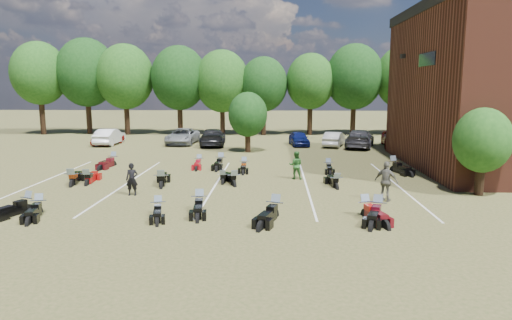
# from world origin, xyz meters

# --- Properties ---
(ground) EXTENTS (160.00, 160.00, 0.00)m
(ground) POSITION_xyz_m (0.00, 0.00, 0.00)
(ground) COLOR brown
(ground) RESTS_ON ground
(car_0) EXTENTS (2.28, 4.19, 1.35)m
(car_0) POSITION_xyz_m (-15.33, 19.72, 0.68)
(car_0) COLOR maroon
(car_0) RESTS_ON ground
(car_1) EXTENTS (1.59, 4.54, 1.50)m
(car_1) POSITION_xyz_m (-15.13, 19.66, 0.75)
(car_1) COLOR silver
(car_1) RESTS_ON ground
(car_2) EXTENTS (2.66, 5.37, 1.46)m
(car_2) POSITION_xyz_m (-8.45, 20.47, 0.73)
(car_2) COLOR gray
(car_2) RESTS_ON ground
(car_3) EXTENTS (2.58, 5.53, 1.56)m
(car_3) POSITION_xyz_m (-5.45, 19.48, 0.78)
(car_3) COLOR black
(car_3) RESTS_ON ground
(car_4) EXTENTS (2.00, 3.99, 1.30)m
(car_4) POSITION_xyz_m (2.43, 19.81, 0.65)
(car_4) COLOR #0C1558
(car_4) RESTS_ON ground
(car_5) EXTENTS (2.49, 4.26, 1.33)m
(car_5) POSITION_xyz_m (5.54, 19.32, 0.66)
(car_5) COLOR #B3B2AE
(car_5) RESTS_ON ground
(car_6) EXTENTS (3.47, 6.11, 1.61)m
(car_6) POSITION_xyz_m (11.22, 18.89, 0.80)
(car_6) COLOR #600507
(car_6) RESTS_ON ground
(car_7) EXTENTS (3.60, 5.90, 1.60)m
(car_7) POSITION_xyz_m (7.75, 18.74, 0.80)
(car_7) COLOR #38373C
(car_7) RESTS_ON ground
(person_black) EXTENTS (0.63, 0.45, 1.63)m
(person_black) POSITION_xyz_m (-6.82, 0.12, 0.81)
(person_black) COLOR black
(person_black) RESTS_ON ground
(person_green) EXTENTS (0.84, 0.67, 1.64)m
(person_green) POSITION_xyz_m (1.49, 4.55, 0.82)
(person_green) COLOR #255A22
(person_green) RESTS_ON ground
(person_grey) EXTENTS (1.19, 1.02, 1.92)m
(person_grey) POSITION_xyz_m (5.52, -0.53, 0.96)
(person_grey) COLOR #58564B
(person_grey) RESTS_ON ground
(motorcycle_0) EXTENTS (1.16, 2.26, 1.20)m
(motorcycle_0) POSITION_xyz_m (-9.75, -3.38, 0.00)
(motorcycle_0) COLOR black
(motorcycle_0) RESTS_ON ground
(motorcycle_1) EXTENTS (1.40, 2.32, 1.23)m
(motorcycle_1) POSITION_xyz_m (-10.47, -3.01, 0.00)
(motorcycle_1) COLOR black
(motorcycle_1) RESTS_ON ground
(motorcycle_2) EXTENTS (1.08, 2.13, 1.13)m
(motorcycle_2) POSITION_xyz_m (-4.64, -3.29, 0.00)
(motorcycle_2) COLOR black
(motorcycle_2) RESTS_ON ground
(motorcycle_3) EXTENTS (1.48, 2.54, 1.35)m
(motorcycle_3) POSITION_xyz_m (0.29, -3.51, 0.00)
(motorcycle_3) COLOR black
(motorcycle_3) RESTS_ON ground
(motorcycle_4) EXTENTS (1.00, 2.38, 1.29)m
(motorcycle_4) POSITION_xyz_m (-3.01, -2.50, 0.00)
(motorcycle_4) COLOR black
(motorcycle_4) RESTS_ON ground
(motorcycle_5) EXTENTS (1.51, 2.50, 1.33)m
(motorcycle_5) POSITION_xyz_m (4.53, -3.33, 0.00)
(motorcycle_5) COLOR black
(motorcycle_5) RESTS_ON ground
(motorcycle_6) EXTENTS (1.34, 2.44, 1.30)m
(motorcycle_6) POSITION_xyz_m (4.08, -3.18, 0.00)
(motorcycle_6) COLOR #4F0B11
(motorcycle_6) RESTS_ON ground
(motorcycle_7) EXTENTS (0.94, 2.35, 1.28)m
(motorcycle_7) POSITION_xyz_m (-10.06, 2.36, 0.00)
(motorcycle_7) COLOR #9B0B0B
(motorcycle_7) RESTS_ON ground
(motorcycle_8) EXTENTS (1.23, 2.60, 1.39)m
(motorcycle_8) POSITION_xyz_m (-10.78, 2.03, 0.00)
(motorcycle_8) COLOR black
(motorcycle_8) RESTS_ON ground
(motorcycle_9) EXTENTS (1.39, 2.37, 1.26)m
(motorcycle_9) POSITION_xyz_m (-1.95, 2.45, 0.00)
(motorcycle_9) COLOR black
(motorcycle_9) RESTS_ON ground
(motorcycle_10) EXTENTS (1.17, 2.58, 1.39)m
(motorcycle_10) POSITION_xyz_m (-5.81, 1.86, 0.00)
(motorcycle_10) COLOR black
(motorcycle_10) RESTS_ON ground
(motorcycle_11) EXTENTS (0.66, 2.01, 1.12)m
(motorcycle_11) POSITION_xyz_m (-2.62, 2.99, 0.00)
(motorcycle_11) COLOR black
(motorcycle_11) RESTS_ON ground
(motorcycle_13) EXTENTS (1.00, 2.26, 1.22)m
(motorcycle_13) POSITION_xyz_m (3.54, 2.05, 0.00)
(motorcycle_13) COLOR black
(motorcycle_13) RESTS_ON ground
(motorcycle_14) EXTENTS (1.09, 2.47, 1.33)m
(motorcycle_14) POSITION_xyz_m (-10.81, 8.49, 0.00)
(motorcycle_14) COLOR #3F090E
(motorcycle_14) RESTS_ON ground
(motorcycle_15) EXTENTS (0.75, 2.11, 1.16)m
(motorcycle_15) POSITION_xyz_m (-4.86, 8.39, 0.00)
(motorcycle_15) COLOR #9B0B14
(motorcycle_15) RESTS_ON ground
(motorcycle_16) EXTENTS (0.85, 2.40, 1.32)m
(motorcycle_16) POSITION_xyz_m (-3.40, 8.48, 0.00)
(motorcycle_16) COLOR black
(motorcycle_16) RESTS_ON ground
(motorcycle_17) EXTENTS (0.73, 2.14, 1.18)m
(motorcycle_17) POSITION_xyz_m (-1.73, 7.28, 0.00)
(motorcycle_17) COLOR black
(motorcycle_17) RESTS_ON ground
(motorcycle_19) EXTENTS (0.71, 2.02, 1.12)m
(motorcycle_19) POSITION_xyz_m (3.70, 7.27, 0.00)
(motorcycle_19) COLOR black
(motorcycle_19) RESTS_ON ground
(motorcycle_20) EXTENTS (1.50, 2.61, 1.39)m
(motorcycle_20) POSITION_xyz_m (7.85, 7.21, 0.00)
(motorcycle_20) COLOR black
(motorcycle_20) RESTS_ON ground
(tree_line) EXTENTS (56.00, 6.00, 9.79)m
(tree_line) POSITION_xyz_m (-1.00, 29.00, 6.31)
(tree_line) COLOR black
(tree_line) RESTS_ON ground
(young_tree_near_building) EXTENTS (2.80, 2.80, 4.16)m
(young_tree_near_building) POSITION_xyz_m (10.50, 1.00, 2.75)
(young_tree_near_building) COLOR black
(young_tree_near_building) RESTS_ON ground
(young_tree_midfield) EXTENTS (3.20, 3.20, 4.70)m
(young_tree_midfield) POSITION_xyz_m (-2.00, 15.50, 3.09)
(young_tree_midfield) COLOR black
(young_tree_midfield) RESTS_ON ground
(parking_lines) EXTENTS (20.10, 14.00, 0.01)m
(parking_lines) POSITION_xyz_m (-3.00, 3.00, 0.01)
(parking_lines) COLOR silver
(parking_lines) RESTS_ON ground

